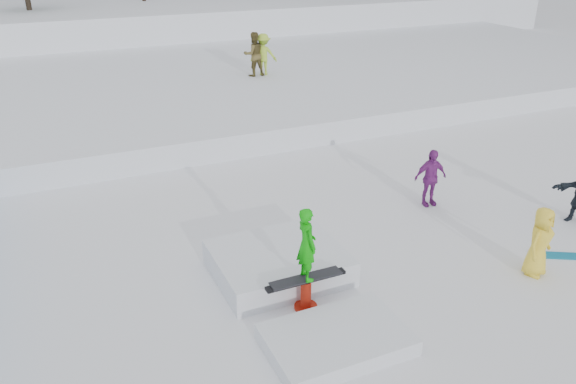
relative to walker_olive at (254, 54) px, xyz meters
name	(u,v)px	position (x,y,z in m)	size (l,w,h in m)	color
ground	(306,283)	(-4.39, -14.21, -1.73)	(120.00, 120.00, 0.00)	white
snow_berm	(100,24)	(-4.39, 15.79, -0.53)	(60.00, 14.00, 2.40)	white
snow_midrise	(146,86)	(-4.39, 1.79, -1.33)	(50.00, 18.00, 0.80)	white
walker_olive	(254,54)	(0.00, 0.00, 0.00)	(0.91, 0.71, 1.86)	brown
walker_ygreen	(263,54)	(0.46, 0.03, -0.05)	(1.14, 0.66, 1.77)	#AED838
spectator_purple	(430,178)	(0.11, -12.24, -0.97)	(0.89, 0.37, 1.52)	#852987
spectator_yellow	(540,242)	(0.11, -15.84, -0.98)	(0.74, 0.48, 1.51)	yellow
loose_board_teal	(563,256)	(1.23, -15.62, -1.72)	(1.40, 0.28, 0.03)	#0F6B8E
jib_rail_feature	(293,279)	(-4.77, -14.39, -1.43)	(2.60, 4.40, 2.11)	white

